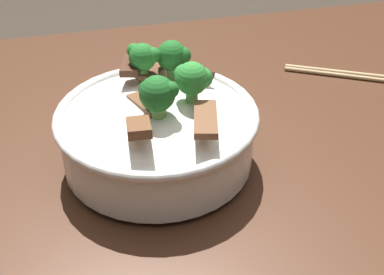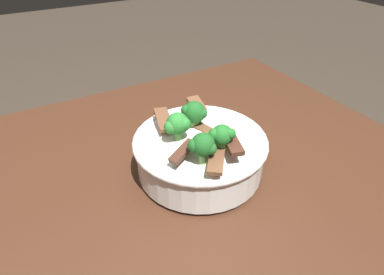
{
  "view_description": "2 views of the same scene",
  "coord_description": "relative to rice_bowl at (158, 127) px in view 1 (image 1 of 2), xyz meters",
  "views": [
    {
      "loc": [
        -0.24,
        -0.53,
        1.18
      ],
      "look_at": [
        -0.11,
        -0.01,
        0.8
      ],
      "focal_mm": 47.72,
      "sensor_mm": 36.0,
      "label": 1
    },
    {
      "loc": [
        0.1,
        0.41,
        1.19
      ],
      "look_at": [
        -0.15,
        -0.03,
        0.84
      ],
      "focal_mm": 30.3,
      "sensor_mm": 36.0,
      "label": 2
    }
  ],
  "objects": [
    {
      "name": "chopsticks_pair",
      "position": [
        0.35,
        0.15,
        -0.05
      ],
      "size": [
        0.19,
        0.11,
        0.01
      ],
      "color": "tan",
      "rests_on": "dining_table"
    },
    {
      "name": "dining_table",
      "position": [
        0.15,
        0.01,
        -0.15
      ],
      "size": [
        1.25,
        0.87,
        0.77
      ],
      "color": "#472819",
      "rests_on": "ground"
    },
    {
      "name": "rice_bowl",
      "position": [
        0.0,
        0.0,
        0.0
      ],
      "size": [
        0.25,
        0.25,
        0.14
      ],
      "color": "white",
      "rests_on": "dining_table"
    }
  ]
}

